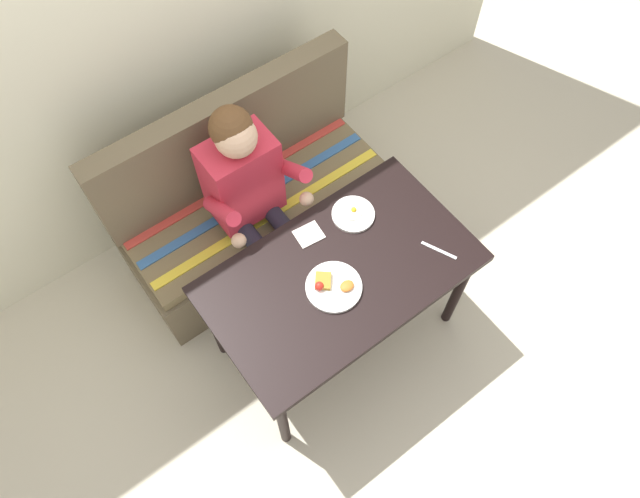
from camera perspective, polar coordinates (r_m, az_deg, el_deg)
The scene contains 9 objects.
ground_plane at distance 3.28m, azimuth 1.58°, elevation -8.01°, with size 8.00×8.00×0.00m, color #C0B79F.
back_wall at distance 2.90m, azimuth -14.38°, elevation 21.56°, with size 4.40×0.10×2.60m, color beige.
table at distance 2.69m, azimuth 1.92°, elevation -2.99°, with size 1.20×0.70×0.73m.
couch at distance 3.29m, azimuth -6.43°, elevation 4.15°, with size 1.44×0.56×1.00m.
person at distance 2.84m, azimuth -6.68°, elevation 5.54°, with size 0.45×0.61×1.21m.
plate_breakfast at distance 2.57m, azimuth 1.22°, elevation -3.58°, with size 0.25×0.25×0.05m.
plate_eggs at distance 2.76m, azimuth 3.20°, elevation 3.37°, with size 0.20×0.20×0.04m.
napkin at distance 2.70m, azimuth -1.08°, elevation 1.40°, with size 0.12×0.10×0.01m, color silver.
fork at distance 2.72m, azimuth 11.32°, elevation -0.13°, with size 0.01×0.17×0.01m, color silver.
Camera 1 is at (-0.79, -0.90, 3.06)m, focal length 33.42 mm.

